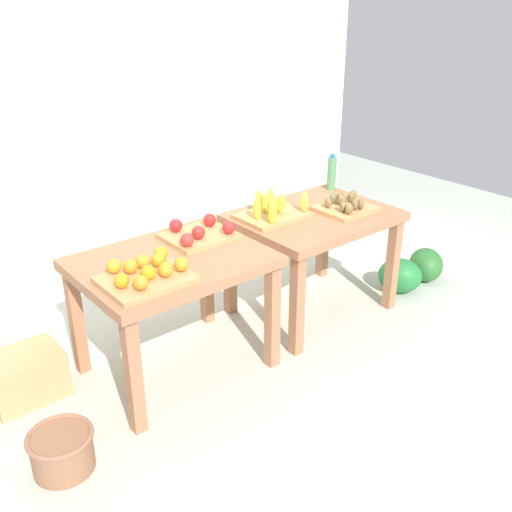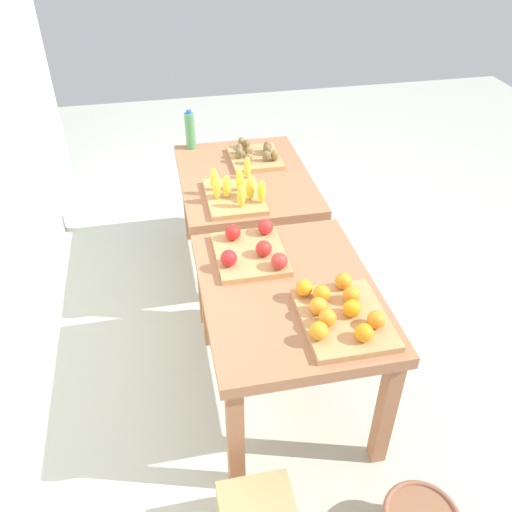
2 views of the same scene
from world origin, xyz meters
name	(u,v)px [view 1 (image 1 of 2)]	position (x,y,z in m)	size (l,w,h in m)	color
ground_plane	(250,335)	(0.00, 0.00, 0.00)	(8.00, 8.00, 0.00)	#B4BAAD
back_wall	(131,81)	(0.00, 1.35, 1.50)	(4.40, 0.12, 3.00)	beige
display_table_left	(172,275)	(-0.56, 0.00, 0.63)	(1.04, 0.80, 0.73)	#A26A49
display_table_right	(313,228)	(0.56, 0.00, 0.63)	(1.04, 0.80, 0.73)	#A26A49
orange_bin	(146,274)	(-0.81, -0.16, 0.77)	(0.44, 0.37, 0.11)	tan
apple_bin	(199,233)	(-0.28, 0.12, 0.77)	(0.41, 0.35, 0.11)	tan
banana_crate	(273,211)	(0.28, 0.11, 0.78)	(0.44, 0.33, 0.17)	tan
kiwi_bin	(345,206)	(0.75, -0.10, 0.77)	(0.36, 0.32, 0.10)	tan
water_bottle	(332,173)	(1.02, 0.29, 0.86)	(0.07, 0.07, 0.27)	#4C8C59
watermelon_pile	(412,270)	(1.42, -0.24, 0.13)	(0.72, 0.42, 0.26)	#2A662C
wicker_basket	(62,450)	(-1.43, -0.35, 0.11)	(0.32, 0.32, 0.20)	#8D5D41
cardboard_produce_box	(26,376)	(-1.36, 0.30, 0.14)	(0.40, 0.30, 0.28)	tan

